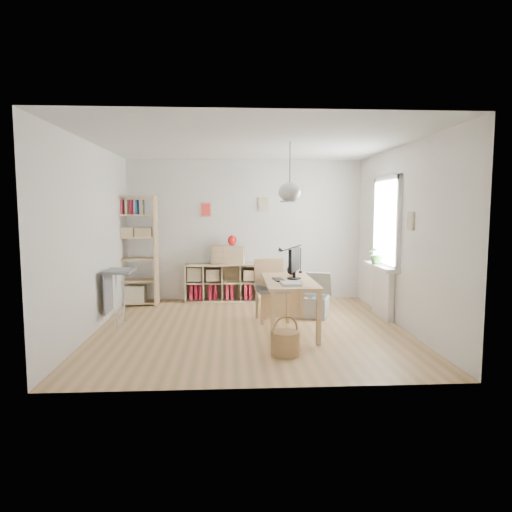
{
  "coord_description": "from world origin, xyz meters",
  "views": [
    {
      "loc": [
        -0.3,
        -6.59,
        1.78
      ],
      "look_at": [
        0.1,
        0.3,
        1.05
      ],
      "focal_mm": 32.0,
      "sensor_mm": 36.0,
      "label": 1
    }
  ],
  "objects": [
    {
      "name": "wicker_basket",
      "position": [
        0.36,
        -1.24,
        0.16
      ],
      "size": [
        0.35,
        0.35,
        0.49
      ],
      "rotation": [
        0.0,
        0.0,
        0.42
      ],
      "color": "#A17C48",
      "rests_on": "ground"
    },
    {
      "name": "storage_chest",
      "position": [
        1.0,
        0.78,
        0.23
      ],
      "size": [
        0.88,
        0.93,
        0.69
      ],
      "rotation": [
        0.0,
        0.0,
        -0.37
      ],
      "color": "silver",
      "rests_on": "ground"
    },
    {
      "name": "window_unit",
      "position": [
        2.23,
        0.6,
        1.55
      ],
      "size": [
        0.07,
        1.16,
        1.46
      ],
      "color": "white",
      "rests_on": "ground"
    },
    {
      "name": "tall_bookshelf",
      "position": [
        -2.04,
        1.8,
        1.09
      ],
      "size": [
        0.8,
        0.38,
        2.0
      ],
      "color": "tan",
      "rests_on": "ground"
    },
    {
      "name": "keyboard",
      "position": [
        0.4,
        -0.18,
        0.76
      ],
      "size": [
        0.17,
        0.36,
        0.02
      ],
      "primitive_type": "cube",
      "rotation": [
        0.0,
        0.0,
        0.12
      ],
      "color": "black",
      "rests_on": "desk"
    },
    {
      "name": "paper_tray",
      "position": [
        0.52,
        -0.57,
        0.77
      ],
      "size": [
        0.26,
        0.33,
        0.03
      ],
      "primitive_type": "cube",
      "rotation": [
        0.0,
        0.0,
        0.03
      ],
      "color": "white",
      "rests_on": "desk"
    },
    {
      "name": "radiator",
      "position": [
        2.19,
        0.6,
        0.4
      ],
      "size": [
        0.1,
        0.8,
        0.8
      ],
      "primitive_type": "cube",
      "color": "silver",
      "rests_on": "ground"
    },
    {
      "name": "chair",
      "position": [
        0.35,
        0.52,
        0.55
      ],
      "size": [
        0.53,
        0.53,
        0.97
      ],
      "rotation": [
        0.0,
        0.0,
        0.14
      ],
      "color": "gray",
      "rests_on": "ground"
    },
    {
      "name": "cube_shelf",
      "position": [
        -0.47,
        2.08,
        0.3
      ],
      "size": [
        1.4,
        0.38,
        0.72
      ],
      "color": "tan",
      "rests_on": "ground"
    },
    {
      "name": "ground",
      "position": [
        0.0,
        0.0,
        0.0
      ],
      "size": [
        4.5,
        4.5,
        0.0
      ],
      "primitive_type": "plane",
      "color": "tan",
      "rests_on": "ground"
    },
    {
      "name": "windowsill",
      "position": [
        2.14,
        0.6,
        0.83
      ],
      "size": [
        0.22,
        1.2,
        0.06
      ],
      "primitive_type": "cube",
      "color": "white",
      "rests_on": "radiator"
    },
    {
      "name": "task_lamp",
      "position": [
        0.63,
        0.47,
        1.04
      ],
      "size": [
        0.4,
        0.15,
        0.42
      ],
      "color": "black",
      "rests_on": "desk"
    },
    {
      "name": "yarn_ball",
      "position": [
        0.66,
        0.33,
        0.82
      ],
      "size": [
        0.15,
        0.15,
        0.15
      ],
      "primitive_type": "sphere",
      "color": "#480910",
      "rests_on": "desk"
    },
    {
      "name": "side_table",
      "position": [
        -2.04,
        0.35,
        0.67
      ],
      "size": [
        0.4,
        0.55,
        0.85
      ],
      "color": "gray",
      "rests_on": "ground"
    },
    {
      "name": "drawer_chest",
      "position": [
        -0.33,
        2.04,
        0.9
      ],
      "size": [
        0.65,
        0.36,
        0.35
      ],
      "primitive_type": "cube",
      "rotation": [
        0.0,
        0.0,
        -0.14
      ],
      "color": "tan",
      "rests_on": "cube_shelf"
    },
    {
      "name": "room_shell",
      "position": [
        0.55,
        -0.15,
        2.0
      ],
      "size": [
        4.5,
        4.5,
        4.5
      ],
      "color": "white",
      "rests_on": "ground"
    },
    {
      "name": "red_vase",
      "position": [
        -0.26,
        2.04,
        1.17
      ],
      "size": [
        0.16,
        0.16,
        0.19
      ],
      "primitive_type": "ellipsoid",
      "color": "#9F0E0D",
      "rests_on": "drawer_chest"
    },
    {
      "name": "monitor",
      "position": [
        0.63,
        -0.07,
        1.0
      ],
      "size": [
        0.23,
        0.5,
        0.45
      ],
      "rotation": [
        0.0,
        0.0,
        -0.38
      ],
      "color": "black",
      "rests_on": "desk"
    },
    {
      "name": "desk",
      "position": [
        0.55,
        -0.15,
        0.66
      ],
      "size": [
        0.7,
        1.5,
        0.75
      ],
      "color": "tan",
      "rests_on": "ground"
    },
    {
      "name": "potted_plant",
      "position": [
        2.12,
        0.71,
        1.03
      ],
      "size": [
        0.32,
        0.29,
        0.34
      ],
      "primitive_type": "imported",
      "rotation": [
        0.0,
        0.0,
        0.07
      ],
      "color": "#306827",
      "rests_on": "windowsill"
    }
  ]
}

